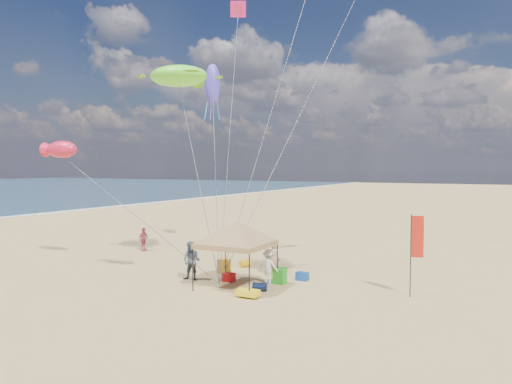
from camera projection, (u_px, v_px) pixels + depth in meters
ground at (223, 289)px, 20.36m from camera, size 280.00×280.00×0.00m
canopy_tent at (236, 224)px, 20.43m from camera, size 5.40×5.40×3.33m
feather_flag at (415, 242)px, 18.92m from camera, size 0.48×0.20×3.33m
cooler_red at (229, 277)px, 21.63m from camera, size 0.54×0.38×0.38m
cooler_blue at (302, 276)px, 21.85m from camera, size 0.54×0.38×0.38m
bag_navy at (260, 287)px, 19.97m from camera, size 0.69×0.54×0.36m
bag_orange at (245, 263)px, 24.81m from camera, size 0.54×0.69×0.36m
chair_green at (280, 276)px, 21.23m from camera, size 0.50×0.50×0.70m
chair_yellow at (224, 266)px, 23.34m from camera, size 0.50×0.50×0.70m
crate_grey at (251, 293)px, 19.08m from camera, size 0.34×0.30×0.28m
beach_cart at (248, 293)px, 18.96m from camera, size 0.90×0.50×0.24m
person_near_a at (274, 259)px, 22.69m from camera, size 0.64×0.47×1.63m
person_near_b at (192, 261)px, 21.86m from camera, size 0.96×0.81×1.78m
person_near_c at (269, 266)px, 21.20m from camera, size 1.01×0.60×1.54m
person_far_a at (143, 239)px, 29.53m from camera, size 0.41×0.88×1.46m
turtle_kite at (179, 76)px, 24.04m from camera, size 3.57×3.12×1.03m
fish_kite at (62, 149)px, 25.23m from camera, size 2.15×1.28×0.90m
squid_kite at (213, 84)px, 29.95m from camera, size 1.15×1.15×2.58m
stunt_kite_pink at (238, 9)px, 32.95m from camera, size 1.17×0.95×0.99m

